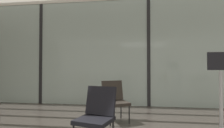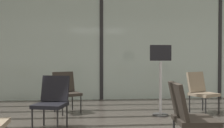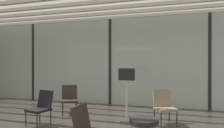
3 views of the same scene
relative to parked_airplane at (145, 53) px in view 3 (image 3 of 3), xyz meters
name	(u,v)px [view 3 (image 3 of 3)]	position (x,y,z in m)	size (l,w,h in m)	color
glass_curtain_wall	(110,62)	(-0.81, -4.41, -0.56)	(14.00, 0.08, 3.28)	#A3B7B2
window_mullion_0	(34,62)	(-4.31, -4.41, -0.56)	(0.10, 0.12, 3.28)	black
window_mullion_1	(110,62)	(-0.81, -4.41, -0.56)	(0.10, 0.12, 3.28)	black
window_mullion_2	(210,61)	(2.69, -4.41, -0.56)	(0.10, 0.12, 3.28)	black
parked_airplane	(145,53)	(0.00, 0.00, 0.00)	(12.47, 4.40, 4.40)	#B2BCD6
lounge_chair_3	(164,105)	(1.25, -6.39, -1.71)	(0.66, 0.68, 0.87)	#7F705B
lounge_chair_4	(88,128)	(0.07, -8.67, -1.71)	(0.55, 0.51, 0.87)	#28231E
lounge_chair_5	(70,97)	(-1.66, -6.09, -1.71)	(0.68, 0.69, 0.87)	#28231E
lounge_chair_6	(41,105)	(-1.76, -7.38, -1.71)	(0.60, 0.63, 0.87)	black
info_sign	(127,97)	(0.30, -6.61, -1.52)	(0.44, 0.32, 1.44)	#333333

